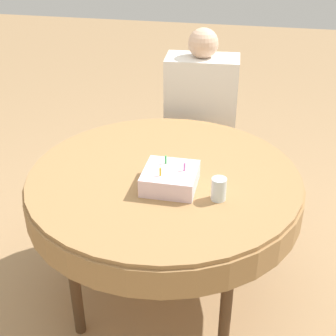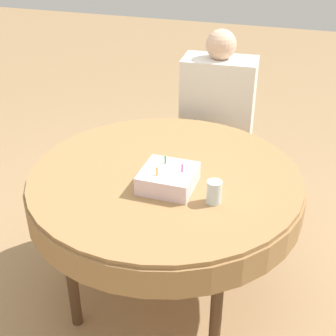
{
  "view_description": "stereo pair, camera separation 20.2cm",
  "coord_description": "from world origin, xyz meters",
  "px_view_note": "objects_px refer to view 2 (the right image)",
  "views": [
    {
      "loc": [
        0.38,
        -1.74,
        1.76
      ],
      "look_at": [
        0.02,
        -0.03,
        0.75
      ],
      "focal_mm": 50.0,
      "sensor_mm": 36.0,
      "label": 1
    },
    {
      "loc": [
        0.58,
        -1.69,
        1.76
      ],
      "look_at": [
        0.02,
        -0.03,
        0.75
      ],
      "focal_mm": 50.0,
      "sensor_mm": 36.0,
      "label": 2
    }
  ],
  "objects_px": {
    "chair": "(218,131)",
    "person": "(217,110)",
    "birthday_cake": "(168,178)",
    "drinking_glass": "(214,192)"
  },
  "relations": [
    {
      "from": "chair",
      "to": "birthday_cake",
      "type": "xyz_separation_m",
      "value": [
        0.01,
        -1.02,
        0.24
      ]
    },
    {
      "from": "chair",
      "to": "person",
      "type": "distance_m",
      "value": 0.21
    },
    {
      "from": "person",
      "to": "birthday_cake",
      "type": "relative_size",
      "value": 5.19
    },
    {
      "from": "birthday_cake",
      "to": "drinking_glass",
      "type": "distance_m",
      "value": 0.22
    },
    {
      "from": "person",
      "to": "birthday_cake",
      "type": "xyz_separation_m",
      "value": [
        0.0,
        -0.92,
        0.06
      ]
    },
    {
      "from": "chair",
      "to": "drinking_glass",
      "type": "height_order",
      "value": "chair"
    },
    {
      "from": "person",
      "to": "chair",
      "type": "bearing_deg",
      "value": 90.0
    },
    {
      "from": "birthday_cake",
      "to": "drinking_glass",
      "type": "height_order",
      "value": "birthday_cake"
    },
    {
      "from": "chair",
      "to": "person",
      "type": "bearing_deg",
      "value": -90.0
    },
    {
      "from": "person",
      "to": "drinking_glass",
      "type": "xyz_separation_m",
      "value": [
        0.21,
        -0.98,
        0.07
      ]
    }
  ]
}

